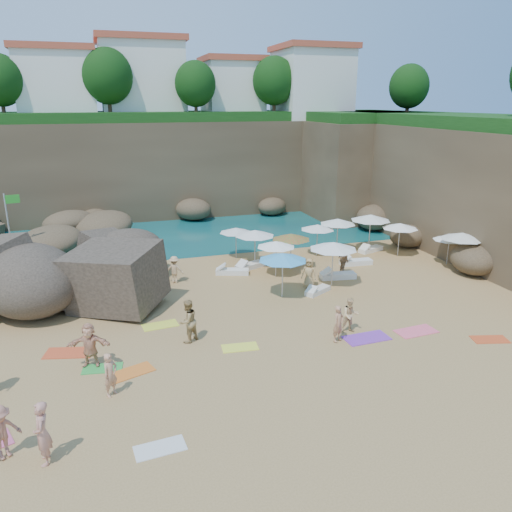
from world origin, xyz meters
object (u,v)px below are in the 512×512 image
object	(u,v)px
parasol_0	(236,230)
person_stand_4	(309,273)
person_stand_0	(110,375)
person_stand_3	(344,259)
rock_outcrop	(58,302)
person_stand_2	(175,270)
person_stand_5	(44,258)
parasol_1	(338,221)
person_stand_6	(42,433)
flag_pole	(10,220)
parasol_2	(318,227)
person_stand_1	(188,321)
lounger_0	(250,266)

from	to	relation	value
parasol_0	person_stand_4	bearing A→B (deg)	-70.46
person_stand_0	person_stand_3	xyz separation A→B (m)	(13.33, 8.88, 0.14)
rock_outcrop	person_stand_4	world-z (taller)	rock_outcrop
person_stand_2	person_stand_5	xyz separation A→B (m)	(-7.02, 4.00, 0.13)
rock_outcrop	person_stand_4	size ratio (longest dim) A/B	5.27
person_stand_5	parasol_1	bearing A→B (deg)	-11.01
person_stand_3	rock_outcrop	bearing A→B (deg)	88.47
rock_outcrop	person_stand_6	xyz separation A→B (m)	(0.40, -12.31, 0.95)
rock_outcrop	flag_pole	world-z (taller)	flag_pole
parasol_2	person_stand_2	world-z (taller)	parasol_2
rock_outcrop	person_stand_5	world-z (taller)	person_stand_5
rock_outcrop	person_stand_0	world-z (taller)	rock_outcrop
parasol_1	person_stand_4	distance (m)	7.41
person_stand_4	person_stand_0	bearing A→B (deg)	-106.04
parasol_0	person_stand_6	xyz separation A→B (m)	(-10.15, -16.81, -0.88)
person_stand_1	person_stand_3	xyz separation A→B (m)	(10.11, 5.70, -0.01)
rock_outcrop	parasol_2	size ratio (longest dim) A/B	3.98
person_stand_6	rock_outcrop	bearing A→B (deg)	179.69
person_stand_2	person_stand_4	xyz separation A→B (m)	(6.77, -3.00, 0.06)
rock_outcrop	lounger_0	distance (m)	11.02
parasol_1	parasol_2	size ratio (longest dim) A/B	1.09
person_stand_2	person_stand_3	bearing A→B (deg)	-166.92
flag_pole	person_stand_2	world-z (taller)	flag_pole
flag_pole	lounger_0	world-z (taller)	flag_pole
lounger_0	person_stand_0	size ratio (longest dim) A/B	1.23
parasol_2	lounger_0	distance (m)	5.36
person_stand_0	person_stand_3	bearing A→B (deg)	-8.82
parasol_2	lounger_0	xyz separation A→B (m)	(-4.91, -1.22, -1.76)
person_stand_2	person_stand_5	distance (m)	8.08
flag_pole	person_stand_6	xyz separation A→B (m)	(3.19, -19.59, -1.88)
person_stand_3	person_stand_6	bearing A→B (deg)	128.12
rock_outcrop	flag_pole	size ratio (longest dim) A/B	1.97
rock_outcrop	person_stand_3	size ratio (longest dim) A/B	4.73
person_stand_1	person_stand_6	distance (m)	7.96
parasol_0	person_stand_4	distance (m)	6.92
person_stand_1	person_stand_3	bearing A→B (deg)	175.05
flag_pole	person_stand_3	distance (m)	20.09
person_stand_5	person_stand_6	distance (m)	17.40
person_stand_1	person_stand_4	size ratio (longest dim) A/B	1.12
lounger_0	person_stand_2	xyz separation A→B (m)	(-4.72, -1.13, 0.62)
flag_pole	person_stand_6	size ratio (longest dim) A/B	2.34
flag_pole	person_stand_4	bearing A→B (deg)	-30.58
parasol_2	person_stand_0	xyz separation A→B (m)	(-13.41, -12.78, -1.12)
parasol_0	person_stand_3	size ratio (longest dim) A/B	1.14
parasol_0	person_stand_6	distance (m)	19.65
person_stand_1	person_stand_6	xyz separation A→B (m)	(-5.12, -6.09, 0.02)
lounger_0	flag_pole	bearing A→B (deg)	134.89
parasol_2	person_stand_0	world-z (taller)	parasol_2
person_stand_4	rock_outcrop	bearing A→B (deg)	-149.91
lounger_0	person_stand_2	world-z (taller)	person_stand_2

